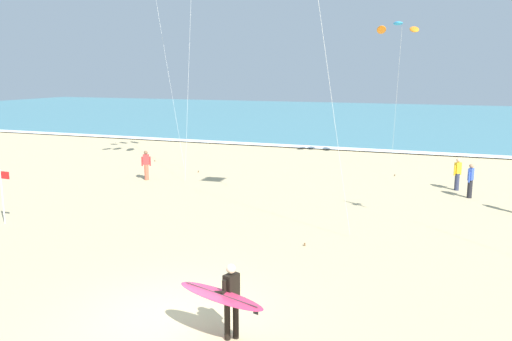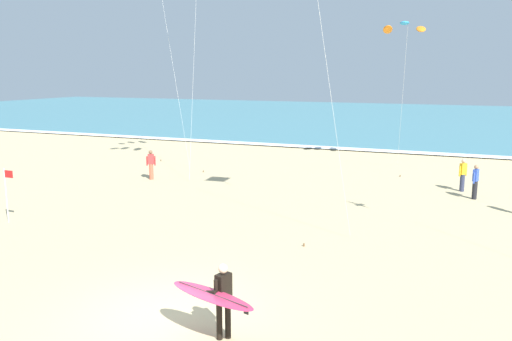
{
  "view_description": "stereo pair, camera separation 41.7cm",
  "coord_description": "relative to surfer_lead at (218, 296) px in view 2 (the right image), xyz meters",
  "views": [
    {
      "loc": [
        6.13,
        -10.12,
        5.68
      ],
      "look_at": [
        -0.35,
        6.53,
        2.34
      ],
      "focal_mm": 36.96,
      "sensor_mm": 36.0,
      "label": 1
    },
    {
      "loc": [
        6.52,
        -9.96,
        5.68
      ],
      "look_at": [
        -0.35,
        6.53,
        2.34
      ],
      "focal_mm": 36.96,
      "sensor_mm": 36.0,
      "label": 2
    }
  ],
  "objects": [
    {
      "name": "ground_plane",
      "position": [
        -1.77,
        0.66,
        -1.05
      ],
      "size": [
        160.0,
        160.0,
        0.0
      ],
      "primitive_type": "plane",
      "color": "tan"
    },
    {
      "name": "bystander_red_top",
      "position": [
        -11.14,
        14.18,
        -0.24
      ],
      "size": [
        0.45,
        0.31,
        1.59
      ],
      "color": "#D8593F",
      "rests_on": "ground"
    },
    {
      "name": "shoreline_foam",
      "position": [
        -1.77,
        29.14,
        -0.96
      ],
      "size": [
        160.0,
        1.38,
        0.01
      ],
      "primitive_type": "cube",
      "color": "white",
      "rests_on": "ocean_water"
    },
    {
      "name": "lifeguard_flag",
      "position": [
        -11.54,
        5.1,
        0.22
      ],
      "size": [
        0.45,
        0.05,
        2.1
      ],
      "color": "silver",
      "rests_on": "ground"
    },
    {
      "name": "bystander_yellow_top",
      "position": [
        4.38,
        17.52,
        -0.24
      ],
      "size": [
        0.35,
        0.4,
        1.59
      ],
      "color": "#2D334C",
      "rests_on": "ground"
    },
    {
      "name": "surfer_lead",
      "position": [
        0.0,
        0.0,
        0.0
      ],
      "size": [
        2.28,
        1.18,
        1.71
      ],
      "color": "black",
      "rests_on": "ground"
    },
    {
      "name": "kite_arc_cobalt_distant",
      "position": [
        0.56,
        23.19,
        7.19
      ],
      "size": [
        2.58,
        3.94,
        8.59
      ],
      "color": "orange",
      "rests_on": "ground"
    },
    {
      "name": "ocean_water",
      "position": [
        -1.77,
        58.84,
        -1.01
      ],
      "size": [
        160.0,
        60.0,
        0.08
      ],
      "primitive_type": "cube",
      "color": "teal",
      "rests_on": "ground"
    },
    {
      "name": "bystander_blue_top",
      "position": [
        4.95,
        16.04,
        -0.24
      ],
      "size": [
        0.28,
        0.48,
        1.59
      ],
      "color": "black",
      "rests_on": "ground"
    }
  ]
}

